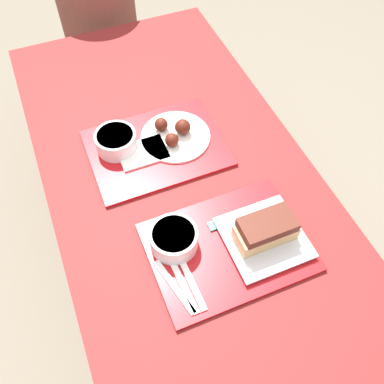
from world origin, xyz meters
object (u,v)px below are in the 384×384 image
Objects in this scene: wings_plate_far at (175,134)px; tray_near at (228,247)px; bowl_coleslaw_near at (174,238)px; brisket_sandwich_plate at (265,233)px; tray_far at (157,148)px; bowl_coleslaw_far at (116,141)px.

tray_near is at bearing -91.21° from wings_plate_far.
brisket_sandwich_plate is at bearing -18.84° from bowl_coleslaw_near.
tray_far is 3.30× the size of bowl_coleslaw_far.
tray_near is at bearing -68.72° from bowl_coleslaw_far.
brisket_sandwich_plate is at bearing -78.72° from wings_plate_far.
bowl_coleslaw_near is 0.39m from bowl_coleslaw_far.
bowl_coleslaw_far is at bearing 120.17° from brisket_sandwich_plate.
tray_near is at bearing -24.39° from bowl_coleslaw_near.
tray_far is 1.89× the size of wings_plate_far.
brisket_sandwich_plate reaches higher than tray_far.
wings_plate_far is at bearing -8.31° from bowl_coleslaw_far.
bowl_coleslaw_near is (-0.13, 0.06, 0.04)m from tray_near.
wings_plate_far is at bearing 68.79° from bowl_coleslaw_near.
tray_near is 1.89× the size of wings_plate_far.
bowl_coleslaw_near and bowl_coleslaw_far have the same top height.
wings_plate_far is (0.01, 0.42, 0.02)m from tray_near.
tray_near is at bearing -81.58° from tray_far.
brisket_sandwich_plate reaches higher than wings_plate_far.
bowl_coleslaw_far reaches higher than tray_near.
bowl_coleslaw_far is at bearing 171.69° from wings_plate_far.
brisket_sandwich_plate reaches higher than bowl_coleslaw_far.
bowl_coleslaw_far is at bearing 159.19° from tray_far.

